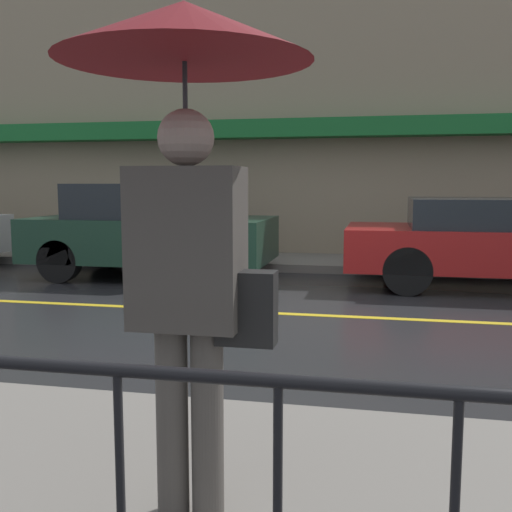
% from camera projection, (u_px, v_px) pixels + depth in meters
% --- Properties ---
extents(ground_plane, '(80.00, 80.00, 0.00)m').
position_uv_depth(ground_plane, '(288.00, 314.00, 7.14)').
color(ground_plane, '#262628').
extents(sidewalk_near, '(28.00, 2.56, 0.14)m').
position_uv_depth(sidewalk_near, '(136.00, 512.00, 2.72)').
color(sidewalk_near, slate).
rests_on(sidewalk_near, ground_plane).
extents(sidewalk_far, '(28.00, 1.79, 0.14)m').
position_uv_depth(sidewalk_far, '(322.00, 263.00, 11.16)').
color(sidewalk_far, slate).
rests_on(sidewalk_far, ground_plane).
extents(lane_marking, '(25.20, 0.12, 0.01)m').
position_uv_depth(lane_marking, '(288.00, 314.00, 7.14)').
color(lane_marking, gold).
rests_on(lane_marking, ground_plane).
extents(building_storefront, '(28.00, 0.85, 6.28)m').
position_uv_depth(building_storefront, '(329.00, 103.00, 11.78)').
color(building_storefront, gray).
rests_on(building_storefront, ground_plane).
extents(pedestrian, '(1.02, 1.02, 2.12)m').
position_uv_depth(pedestrian, '(187.00, 124.00, 2.37)').
color(pedestrian, '#4C4742').
rests_on(pedestrian, sidewalk_near).
extents(car_dark_green, '(3.92, 1.90, 1.54)m').
position_uv_depth(car_dark_green, '(150.00, 230.00, 9.87)').
color(car_dark_green, '#193828').
rests_on(car_dark_green, ground_plane).
extents(car_red, '(4.62, 1.85, 1.33)m').
position_uv_depth(car_red, '(503.00, 241.00, 8.76)').
color(car_red, maroon).
rests_on(car_red, ground_plane).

